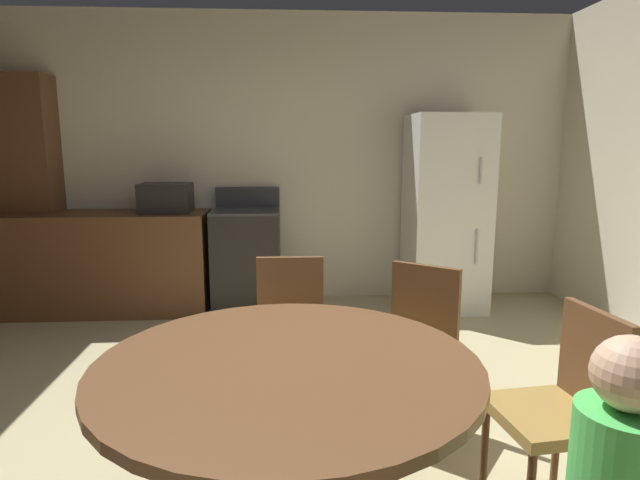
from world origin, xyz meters
TOP-DOWN VIEW (x-y plane):
  - wall_back at (0.00, 3.01)m, footprint 5.66×0.12m
  - kitchen_counter at (-1.63, 2.61)m, footprint 1.79×0.60m
  - pantry_column at (-2.31, 2.79)m, footprint 0.44×0.36m
  - oven_range at (-0.39, 2.62)m, footprint 0.60×0.60m
  - refrigerator at (1.43, 2.56)m, footprint 0.68×0.68m
  - microwave at (-1.09, 2.61)m, footprint 0.44×0.32m
  - dining_table at (-0.01, -0.42)m, footprint 1.35×1.35m
  - chair_northeast at (0.65, 0.45)m, footprint 0.56×0.56m
  - chair_north at (-0.00, 0.68)m, footprint 0.40×0.40m
  - chair_east at (1.07, -0.28)m, footprint 0.45×0.45m

SIDE VIEW (x-z plane):
  - kitchen_counter at x=-1.63m, z-range 0.00..0.90m
  - oven_range at x=-0.39m, z-range -0.08..1.02m
  - chair_northeast at x=0.65m, z-range 0.07..0.94m
  - chair_north at x=0.00m, z-range 0.07..0.94m
  - chair_east at x=1.07m, z-range 0.07..0.94m
  - dining_table at x=-0.01m, z-range 0.23..0.99m
  - refrigerator at x=1.43m, z-range 0.00..1.76m
  - microwave at x=-1.09m, z-range 0.90..1.16m
  - pantry_column at x=-2.31m, z-range 0.00..2.10m
  - wall_back at x=0.00m, z-range 0.00..2.70m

